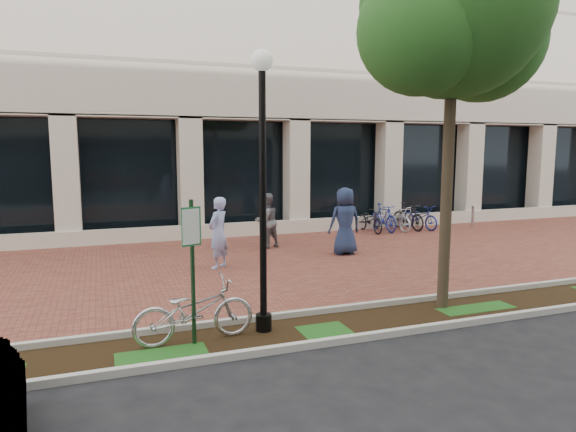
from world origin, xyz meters
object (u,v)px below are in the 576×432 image
object	(u,v)px
pedestrian_left	(218,233)
street_tree	(455,16)
pedestrian_right	(345,221)
parking_sign	(192,253)
bollard	(473,216)
lamppost	(263,177)
locked_bicycle	(194,311)
pedestrian_mid	(267,221)
bike_rack_cluster	(396,218)

from	to	relation	value
pedestrian_left	street_tree	bearing A→B (deg)	83.49
pedestrian_left	pedestrian_right	world-z (taller)	pedestrian_right
street_tree	pedestrian_right	world-z (taller)	street_tree
parking_sign	pedestrian_right	size ratio (longest dim) A/B	1.18
parking_sign	bollard	bearing A→B (deg)	13.95
pedestrian_left	lamppost	bearing A→B (deg)	44.04
street_tree	pedestrian_right	distance (m)	7.03
street_tree	pedestrian_right	xyz separation A→B (m)	(0.43, 5.30, -4.59)
locked_bicycle	pedestrian_right	bearing A→B (deg)	-48.90
lamppost	locked_bicycle	xyz separation A→B (m)	(-1.21, -0.08, -2.15)
locked_bicycle	pedestrian_right	xyz separation A→B (m)	(5.45, 5.45, 0.48)
pedestrian_left	pedestrian_right	size ratio (longest dim) A/B	0.94
street_tree	parking_sign	bearing A→B (deg)	-176.85
parking_sign	street_tree	distance (m)	6.50
pedestrian_mid	bollard	world-z (taller)	pedestrian_mid
parking_sign	street_tree	xyz separation A→B (m)	(5.04, 0.28, 4.09)
lamppost	bollard	bearing A→B (deg)	36.04
locked_bicycle	pedestrian_right	size ratio (longest dim) A/B	0.99
pedestrian_left	bollard	world-z (taller)	pedestrian_left
locked_bicycle	bike_rack_cluster	size ratio (longest dim) A/B	0.66
street_tree	bike_rack_cluster	xyz separation A→B (m)	(4.27, 8.63, -5.10)
locked_bicycle	bollard	size ratio (longest dim) A/B	2.14
pedestrian_left	bollard	xyz separation A→B (m)	(11.05, 3.36, -0.47)
parking_sign	locked_bicycle	world-z (taller)	parking_sign
pedestrian_right	street_tree	bearing A→B (deg)	87.21
pedestrian_mid	pedestrian_left	bearing A→B (deg)	25.80
lamppost	street_tree	xyz separation A→B (m)	(3.80, 0.07, 2.93)
lamppost	street_tree	distance (m)	4.80
locked_bicycle	parking_sign	bearing A→B (deg)	164.64
street_tree	pedestrian_mid	xyz separation A→B (m)	(-1.46, 7.04, -4.72)
street_tree	locked_bicycle	size ratio (longest dim) A/B	3.80
parking_sign	pedestrian_mid	world-z (taller)	parking_sign
lamppost	pedestrian_right	size ratio (longest dim) A/B	2.36
pedestrian_mid	pedestrian_right	distance (m)	2.57
lamppost	pedestrian_mid	world-z (taller)	lamppost
parking_sign	pedestrian_left	bearing A→B (deg)	53.22
parking_sign	pedestrian_left	world-z (taller)	parking_sign
pedestrian_right	lamppost	bearing A→B (deg)	53.56
locked_bicycle	pedestrian_left	distance (m)	5.23
street_tree	pedestrian_mid	bearing A→B (deg)	101.72
bollard	bike_rack_cluster	xyz separation A→B (m)	(-3.28, 0.44, 0.02)
lamppost	locked_bicycle	world-z (taller)	lamppost
pedestrian_mid	bollard	size ratio (longest dim) A/B	1.88
street_tree	locked_bicycle	distance (m)	7.14
pedestrian_right	bollard	size ratio (longest dim) A/B	2.16
lamppost	bollard	xyz separation A→B (m)	(11.35, 8.26, -2.20)
pedestrian_right	bike_rack_cluster	world-z (taller)	pedestrian_right
parking_sign	street_tree	world-z (taller)	street_tree
pedestrian_mid	pedestrian_right	world-z (taller)	pedestrian_right
bike_rack_cluster	pedestrian_left	bearing A→B (deg)	-159.33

